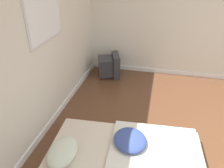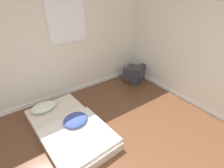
# 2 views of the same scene
# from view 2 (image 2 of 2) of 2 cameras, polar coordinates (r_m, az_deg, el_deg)

# --- Properties ---
(wall_back) EXTENTS (7.68, 0.08, 2.60)m
(wall_back) POSITION_cam_2_polar(r_m,az_deg,el_deg) (3.97, -22.77, 11.00)
(wall_back) COLOR silver
(wall_back) RESTS_ON ground_plane
(mattress_bed) EXTENTS (1.16, 1.97, 0.30)m
(mattress_bed) POSITION_cam_2_polar(r_m,az_deg,el_deg) (3.45, -13.92, -13.62)
(mattress_bed) COLOR beige
(mattress_bed) RESTS_ON ground_plane
(crt_tv) EXTENTS (0.57, 0.57, 0.49)m
(crt_tv) POSITION_cam_2_polar(r_m,az_deg,el_deg) (4.93, 7.33, 3.32)
(crt_tv) COLOR #333338
(crt_tv) RESTS_ON ground_plane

